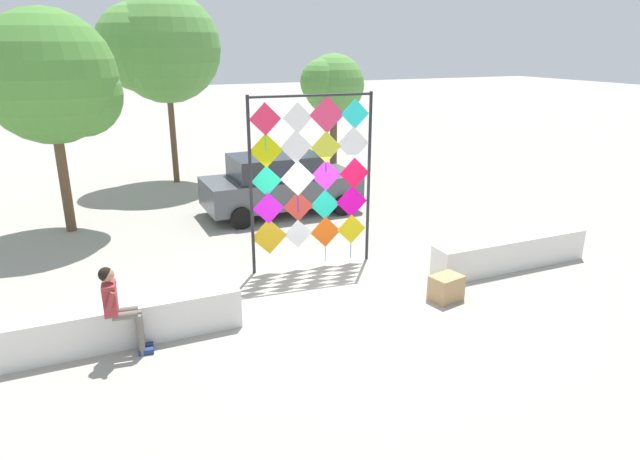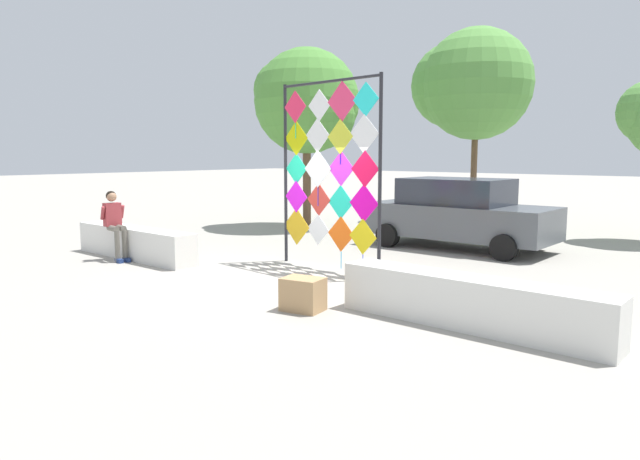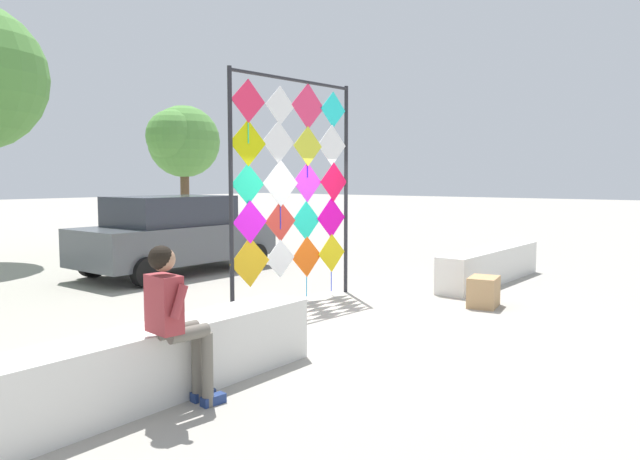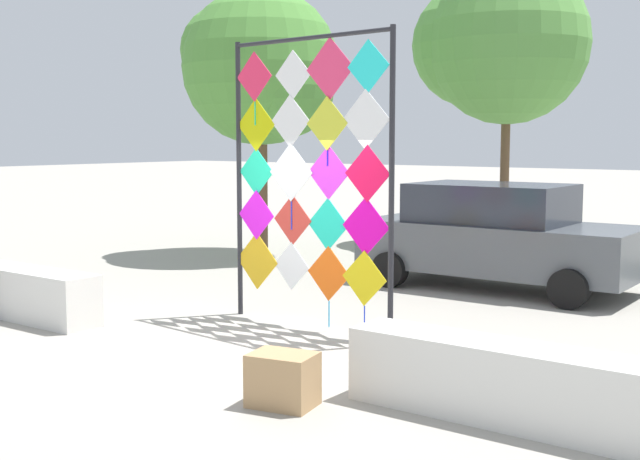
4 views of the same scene
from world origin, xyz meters
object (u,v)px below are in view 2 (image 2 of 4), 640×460
at_px(kite_display_rack, 329,165).
at_px(tree_far_right, 309,102).
at_px(tree_palm_like, 469,85).
at_px(cardboard_box_large, 303,294).
at_px(parked_car, 460,213).
at_px(seated_vendor, 115,220).

distance_m(kite_display_rack, tree_far_right, 7.21).
bearing_deg(tree_far_right, kite_display_rack, -45.14).
height_order(tree_far_right, tree_palm_like, tree_palm_like).
height_order(cardboard_box_large, tree_far_right, tree_far_right).
relative_size(kite_display_rack, tree_far_right, 0.68).
bearing_deg(tree_palm_like, tree_far_right, -125.54).
relative_size(tree_far_right, tree_palm_like, 0.87).
xyz_separation_m(parked_car, tree_far_right, (-5.68, 0.70, 3.10)).
distance_m(kite_display_rack, seated_vendor, 5.03).
bearing_deg(cardboard_box_large, tree_far_right, 131.02).
bearing_deg(tree_palm_like, seated_vendor, -102.48).
distance_m(kite_display_rack, cardboard_box_large, 3.73).
bearing_deg(seated_vendor, kite_display_rack, 28.18).
relative_size(kite_display_rack, seated_vendor, 2.48).
bearing_deg(parked_car, seated_vendor, -127.70).
distance_m(tree_far_right, tree_palm_like, 5.59).
relative_size(seated_vendor, tree_far_right, 0.27).
bearing_deg(kite_display_rack, parked_car, 79.85).
bearing_deg(tree_palm_like, parked_car, -64.79).
bearing_deg(tree_far_right, cardboard_box_large, -48.98).
bearing_deg(kite_display_rack, tree_far_right, 134.86).
height_order(seated_vendor, tree_palm_like, tree_palm_like).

